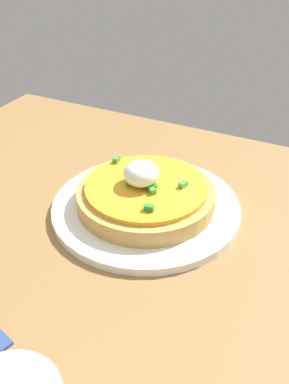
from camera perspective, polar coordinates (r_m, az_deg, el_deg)
dining_table at (r=59.16cm, az=-3.67°, el=-8.16°), size 92.51×77.40×2.89cm
plate at (r=64.11cm, az=-0.00°, el=-1.93°), size 27.60×27.60×1.21cm
pizza at (r=62.74cm, az=-0.03°, el=-0.14°), size 20.07×20.07×6.81cm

